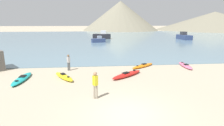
{
  "coord_description": "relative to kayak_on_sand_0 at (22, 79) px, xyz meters",
  "views": [
    {
      "loc": [
        -1.63,
        -8.08,
        4.65
      ],
      "look_at": [
        0.08,
        9.38,
        0.5
      ],
      "focal_mm": 28.0,
      "sensor_mm": 36.0,
      "label": 1
    }
  ],
  "objects": [
    {
      "name": "far_hill_left",
      "position": [
        20.58,
        86.16,
        7.82
      ],
      "size": [
        42.01,
        42.01,
        15.92
      ],
      "primitive_type": "cone",
      "color": "gray",
      "rests_on": "ground_plane"
    },
    {
      "name": "moored_boat_0",
      "position": [
        29.76,
        30.71,
        0.63
      ],
      "size": [
        2.27,
        4.91,
        2.03
      ],
      "color": "navy",
      "rests_on": "bay_water"
    },
    {
      "name": "kayak_on_sand_3",
      "position": [
        10.95,
        3.19,
        0.01
      ],
      "size": [
        2.98,
        2.4,
        0.34
      ],
      "color": "orange",
      "rests_on": "ground_plane"
    },
    {
      "name": "kayak_on_sand_2",
      "position": [
        8.71,
        0.19,
        0.03
      ],
      "size": [
        3.22,
        2.79,
        0.4
      ],
      "color": "red",
      "rests_on": "ground_plane"
    },
    {
      "name": "moored_boat_1",
      "position": [
        7.95,
        34.43,
        0.71
      ],
      "size": [
        5.0,
        2.08,
        2.28
      ],
      "color": "black",
      "rests_on": "bay_water"
    },
    {
      "name": "person_near_foreground",
      "position": [
        5.95,
        -4.07,
        0.85
      ],
      "size": [
        0.35,
        0.31,
        1.72
      ],
      "color": "gray",
      "rests_on": "ground_plane"
    },
    {
      "name": "kayak_on_sand_1",
      "position": [
        3.33,
        0.1,
        0.04
      ],
      "size": [
        2.18,
        2.78,
        0.4
      ],
      "color": "yellow",
      "rests_on": "ground_plane"
    },
    {
      "name": "kayak_on_sand_0",
      "position": [
        0.0,
        0.0,
        0.0
      ],
      "size": [
        0.84,
        3.52,
        0.33
      ],
      "color": "teal",
      "rests_on": "ground_plane"
    },
    {
      "name": "person_near_waterline",
      "position": [
        3.4,
        2.62,
        0.77
      ],
      "size": [
        0.32,
        0.28,
        1.59
      ],
      "color": "#4C4C4C",
      "rests_on": "ground_plane"
    },
    {
      "name": "bay_water",
      "position": [
        7.61,
        38.87,
        -0.11
      ],
      "size": [
        160.0,
        70.0,
        0.06
      ],
      "primitive_type": "cube",
      "color": "slate",
      "rests_on": "ground_plane"
    },
    {
      "name": "moored_boat_2",
      "position": [
        6.8,
        26.06,
        0.43
      ],
      "size": [
        3.3,
        2.03,
        1.46
      ],
      "color": "navy",
      "rests_on": "bay_water"
    },
    {
      "name": "kayak_on_sand_4",
      "position": [
        15.48,
        2.91,
        -0.0
      ],
      "size": [
        1.0,
        3.13,
        0.32
      ],
      "color": "#E5668C",
      "rests_on": "ground_plane"
    },
    {
      "name": "far_hill_midleft",
      "position": [
        74.82,
        82.99,
        5.02
      ],
      "size": [
        65.87,
        65.87,
        10.33
      ],
      "primitive_type": "cone",
      "color": "gray",
      "rests_on": "ground_plane"
    },
    {
      "name": "ground_plane",
      "position": [
        7.61,
        -6.11,
        -0.14
      ],
      "size": [
        400.0,
        400.0,
        0.0
      ],
      "primitive_type": "plane",
      "color": "tan"
    }
  ]
}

